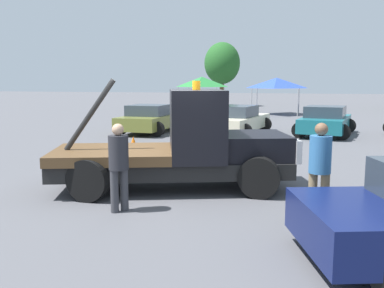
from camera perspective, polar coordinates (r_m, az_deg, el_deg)
The scene contains 11 objects.
ground_plane at distance 9.93m, azimuth -2.80°, elevation -5.89°, with size 160.00×160.00×0.00m, color #545459.
tow_truck at distance 9.75m, azimuth -0.87°, elevation -0.44°, with size 5.74×3.62×2.51m.
person_near_truck at distance 7.87m, azimuth 16.68°, elevation -2.57°, with size 0.38×0.38×1.73m.
person_at_hood at distance 8.09m, azimuth -9.75°, elevation -2.29°, with size 0.37×0.37×1.67m.
parked_car_olive at distance 20.61m, azimuth -5.64°, elevation 3.33°, with size 2.55×4.31×1.34m.
parked_car_cream at distance 19.98m, azimuth 5.88°, elevation 3.17°, with size 3.02×5.10×1.34m.
parked_car_teal at distance 20.39m, azimuth 17.35°, elevation 2.93°, with size 2.91×4.51×1.34m.
canopy_tent_green at distance 33.23m, azimuth 1.32°, elevation 8.29°, with size 3.02×3.02×2.80m.
canopy_tent_blue at distance 32.32m, azimuth 11.20°, elevation 7.98°, with size 3.28×3.28×2.70m.
tree_center at distance 42.53m, azimuth 4.04°, elevation 10.67°, with size 3.48×3.48×6.21m.
traffic_cone at distance 15.04m, azimuth -7.82°, elevation -0.08°, with size 0.40×0.40×0.55m.
Camera 1 is at (2.99, -9.15, 2.45)m, focal length 40.00 mm.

